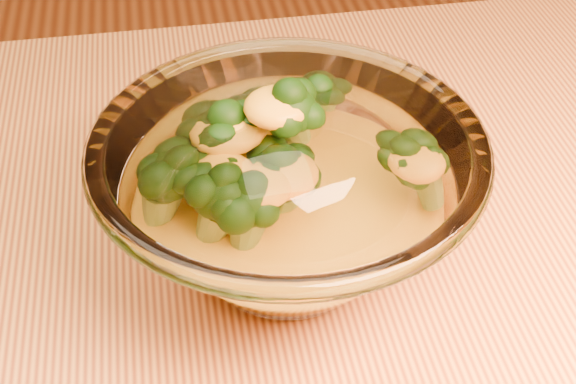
% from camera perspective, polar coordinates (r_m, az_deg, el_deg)
% --- Properties ---
extents(glass_bowl, '(0.24, 0.24, 0.11)m').
position_cam_1_polar(glass_bowl, '(0.50, 0.00, -0.45)').
color(glass_bowl, white).
rests_on(glass_bowl, table).
extents(cheese_sauce, '(0.14, 0.14, 0.04)m').
position_cam_1_polar(cheese_sauce, '(0.51, 0.00, -2.33)').
color(cheese_sauce, '#F8B014').
rests_on(cheese_sauce, glass_bowl).
extents(broccoli_heap, '(0.18, 0.14, 0.08)m').
position_cam_1_polar(broccoli_heap, '(0.50, -1.42, 2.39)').
color(broccoli_heap, black).
rests_on(broccoli_heap, cheese_sauce).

